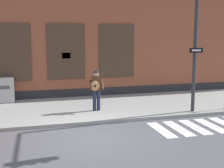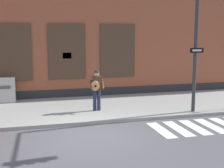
% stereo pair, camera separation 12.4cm
% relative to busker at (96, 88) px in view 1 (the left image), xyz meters
% --- Properties ---
extents(ground_plane, '(160.00, 160.00, 0.00)m').
position_rel_busker_xyz_m(ground_plane, '(-0.84, -2.90, -1.13)').
color(ground_plane, '#4C4C51').
extents(sidewalk, '(28.00, 4.89, 0.13)m').
position_rel_busker_xyz_m(sidewalk, '(-0.84, 0.82, -1.06)').
color(sidewalk, gray).
rests_on(sidewalk, ground).
extents(building_backdrop, '(28.00, 4.06, 6.11)m').
position_rel_busker_xyz_m(building_backdrop, '(-0.84, 5.26, 1.92)').
color(building_backdrop, brown).
rests_on(building_backdrop, ground).
extents(busker, '(0.71, 0.56, 1.74)m').
position_rel_busker_xyz_m(busker, '(0.00, 0.00, 0.00)').
color(busker, '#1E233D').
rests_on(busker, sidewalk).
extents(traffic_light, '(0.60, 3.02, 5.43)m').
position_rel_busker_xyz_m(traffic_light, '(3.91, -2.28, 2.74)').
color(traffic_light, '#2D2D30').
rests_on(traffic_light, sidewalk).
extents(utility_box, '(0.97, 0.64, 1.19)m').
position_rel_busker_xyz_m(utility_box, '(-3.93, 2.82, -0.40)').
color(utility_box, '#ADADA8').
rests_on(utility_box, sidewalk).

